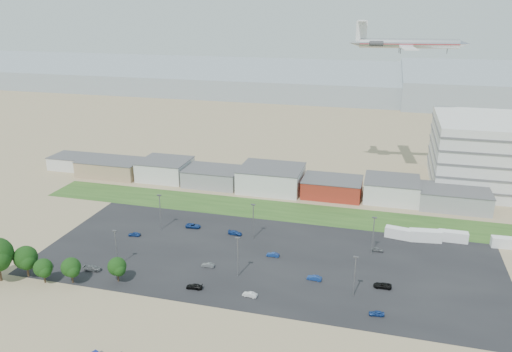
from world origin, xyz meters
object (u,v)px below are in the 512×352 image
(parked_car_9, at_px, (193,226))
(parked_car_7, at_px, (273,255))
(parked_car_2, at_px, (377,313))
(parked_car_10, at_px, (93,268))
(parked_car_6, at_px, (235,233))
(parked_car_8, at_px, (377,249))
(parked_car_1, at_px, (314,278))
(parked_car_4, at_px, (208,265))
(parked_car_13, at_px, (250,294))
(parked_car_3, at_px, (194,286))
(parked_car_0, at_px, (382,285))
(box_trailer_a, at_px, (400,233))
(parked_car_5, at_px, (134,234))
(airliner, at_px, (409,43))

(parked_car_9, bearing_deg, parked_car_7, -116.07)
(parked_car_2, distance_m, parked_car_10, 69.63)
(parked_car_6, height_order, parked_car_8, parked_car_6)
(parked_car_1, bearing_deg, parked_car_9, -112.43)
(parked_car_4, distance_m, parked_car_13, 17.41)
(parked_car_2, height_order, parked_car_8, parked_car_2)
(parked_car_3, bearing_deg, parked_car_10, -95.47)
(parked_car_3, distance_m, parked_car_13, 13.53)
(parked_car_0, bearing_deg, parked_car_7, -108.05)
(parked_car_9, height_order, parked_car_13, parked_car_9)
(parked_car_0, distance_m, parked_car_6, 45.92)
(box_trailer_a, height_order, parked_car_3, box_trailer_a)
(parked_car_2, bearing_deg, parked_car_3, -95.91)
(parked_car_1, height_order, parked_car_4, parked_car_1)
(parked_car_13, bearing_deg, parked_car_9, -133.71)
(parked_car_13, bearing_deg, parked_car_10, -85.45)
(parked_car_0, distance_m, parked_car_5, 70.63)
(parked_car_9, bearing_deg, parked_car_0, -112.74)
(parked_car_8, bearing_deg, airliner, -2.75)
(airliner, xyz_separation_m, parked_car_6, (-44.87, -64.41, -49.67))
(parked_car_0, relative_size, parked_car_3, 1.08)
(parked_car_0, relative_size, parked_car_10, 0.94)
(parked_car_7, relative_size, parked_car_9, 0.76)
(box_trailer_a, bearing_deg, parked_car_8, -110.36)
(airliner, distance_m, parked_car_8, 81.36)
(parked_car_1, bearing_deg, parked_car_6, -121.39)
(parked_car_7, bearing_deg, airliner, 156.94)
(parked_car_7, bearing_deg, parked_car_6, -126.82)
(parked_car_10, bearing_deg, parked_car_5, -5.78)
(parked_car_5, height_order, parked_car_10, parked_car_10)
(parked_car_10, bearing_deg, parked_car_0, -85.55)
(parked_car_6, bearing_deg, parked_car_0, -108.76)
(parked_car_13, bearing_deg, parked_car_0, 118.22)
(airliner, bearing_deg, parked_car_0, -98.91)
(parked_car_7, bearing_deg, parked_car_3, -35.49)
(parked_car_9, bearing_deg, box_trailer_a, -84.85)
(box_trailer_a, bearing_deg, parked_car_4, -137.99)
(parked_car_4, distance_m, parked_car_9, 24.52)
(airliner, height_order, parked_car_2, airliner)
(parked_car_2, xyz_separation_m, parked_car_7, (-27.58, 19.99, -0.00))
(parked_car_1, height_order, parked_car_7, parked_car_1)
(parked_car_4, bearing_deg, box_trailer_a, 119.73)
(parked_car_1, relative_size, parked_car_13, 1.06)
(airliner, xyz_separation_m, parked_car_10, (-73.28, -93.38, -49.61))
(parked_car_8, bearing_deg, parked_car_1, 144.95)
(parked_car_9, bearing_deg, parked_car_6, -98.86)
(box_trailer_a, relative_size, airliner, 0.19)
(airliner, relative_size, parked_car_8, 12.89)
(parked_car_6, relative_size, parked_car_8, 1.26)
(box_trailer_a, relative_size, parked_car_8, 2.47)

